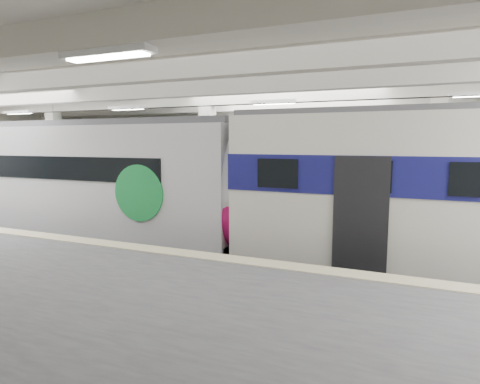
% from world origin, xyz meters
% --- Properties ---
extents(station_hall, '(36.00, 24.00, 5.75)m').
position_xyz_m(station_hall, '(0.00, -1.74, 3.24)').
color(station_hall, black).
rests_on(station_hall, ground).
extents(modern_emu, '(13.38, 2.76, 4.34)m').
position_xyz_m(modern_emu, '(-5.22, -0.00, 2.13)').
color(modern_emu, silver).
rests_on(modern_emu, ground).
extents(far_train, '(13.42, 2.97, 4.30)m').
position_xyz_m(far_train, '(-5.14, 5.50, 2.22)').
color(far_train, silver).
rests_on(far_train, ground).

